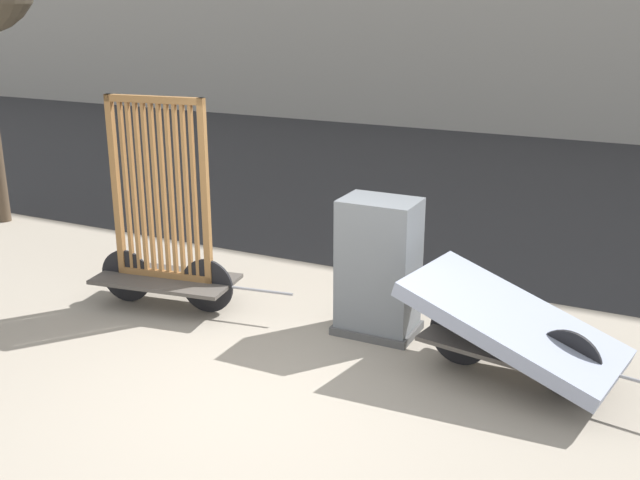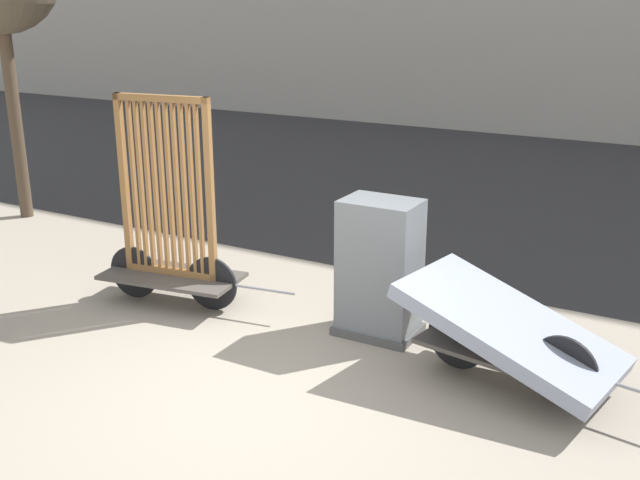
% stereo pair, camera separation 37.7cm
% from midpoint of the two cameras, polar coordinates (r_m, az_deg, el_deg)
% --- Properties ---
extents(ground_plane, '(60.00, 60.00, 0.00)m').
position_cam_midpoint_polar(ground_plane, '(6.46, -3.99, -11.76)').
color(ground_plane, gray).
extents(road_strip, '(56.00, 10.44, 0.01)m').
position_cam_midpoint_polar(road_strip, '(13.83, 15.54, 3.94)').
color(road_strip, '#2D2D30').
rests_on(road_strip, ground_plane).
extents(bike_cart_with_bedframe, '(2.23, 0.93, 2.27)m').
position_cam_midpoint_polar(bike_cart_with_bedframe, '(8.12, -10.08, 0.37)').
color(bike_cart_with_bedframe, '#4C4742').
rests_on(bike_cart_with_bedframe, ground_plane).
extents(bike_cart_with_mattress, '(2.43, 1.35, 0.87)m').
position_cam_midpoint_polar(bike_cart_with_mattress, '(6.65, 15.86, -6.80)').
color(bike_cart_with_mattress, '#4C4742').
rests_on(bike_cart_with_mattress, ground_plane).
extents(utility_cabinet, '(0.80, 0.58, 1.37)m').
position_cam_midpoint_polar(utility_cabinet, '(7.34, 6.03, -2.49)').
color(utility_cabinet, '#4C4C4C').
rests_on(utility_cabinet, ground_plane).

